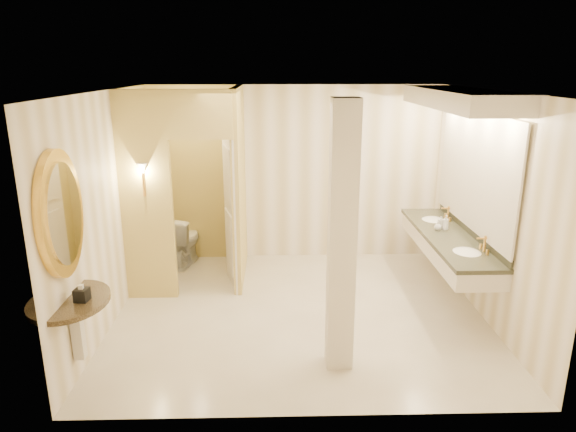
% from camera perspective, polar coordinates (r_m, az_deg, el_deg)
% --- Properties ---
extents(floor, '(4.50, 4.50, 0.00)m').
position_cam_1_polar(floor, '(6.56, 1.25, -10.57)').
color(floor, silver).
rests_on(floor, ground).
extents(ceiling, '(4.50, 4.50, 0.00)m').
position_cam_1_polar(ceiling, '(5.85, 1.42, 13.72)').
color(ceiling, silver).
rests_on(ceiling, wall_back).
extents(wall_back, '(4.50, 0.02, 2.70)m').
position_cam_1_polar(wall_back, '(8.01, 0.63, 4.71)').
color(wall_back, white).
rests_on(wall_back, floor).
extents(wall_front, '(4.50, 0.02, 2.70)m').
position_cam_1_polar(wall_front, '(4.18, 2.69, -6.51)').
color(wall_front, white).
rests_on(wall_front, floor).
extents(wall_left, '(0.02, 4.00, 2.70)m').
position_cam_1_polar(wall_left, '(6.36, -19.35, 0.68)').
color(wall_left, white).
rests_on(wall_left, floor).
extents(wall_right, '(0.02, 4.00, 2.70)m').
position_cam_1_polar(wall_right, '(6.57, 21.34, 0.95)').
color(wall_right, white).
rests_on(wall_right, floor).
extents(toilet_closet, '(1.50, 1.55, 2.70)m').
position_cam_1_polar(toilet_closet, '(7.04, -8.18, 3.20)').
color(toilet_closet, '#E6D678').
rests_on(toilet_closet, floor).
extents(wall_sconce, '(0.14, 0.14, 0.42)m').
position_cam_1_polar(wall_sconce, '(6.59, -15.86, 4.93)').
color(wall_sconce, gold).
rests_on(wall_sconce, toilet_closet).
extents(vanity, '(0.75, 2.61, 2.09)m').
position_cam_1_polar(vanity, '(6.77, 18.19, 4.13)').
color(vanity, silver).
rests_on(vanity, floor).
extents(console_shelf, '(0.90, 0.90, 1.90)m').
position_cam_1_polar(console_shelf, '(5.10, -23.54, -3.75)').
color(console_shelf, black).
rests_on(console_shelf, floor).
extents(pillar, '(0.26, 0.26, 2.70)m').
position_cam_1_polar(pillar, '(4.99, 6.01, -2.69)').
color(pillar, silver).
rests_on(pillar, floor).
extents(tissue_box, '(0.13, 0.13, 0.12)m').
position_cam_1_polar(tissue_box, '(5.16, -21.93, -8.12)').
color(tissue_box, black).
rests_on(tissue_box, console_shelf).
extents(toilet, '(0.59, 0.84, 0.78)m').
position_cam_1_polar(toilet, '(8.06, -11.64, -2.64)').
color(toilet, white).
rests_on(toilet, floor).
extents(soap_bottle_a, '(0.07, 0.07, 0.13)m').
position_cam_1_polar(soap_bottle_a, '(7.26, 16.62, -0.56)').
color(soap_bottle_a, beige).
rests_on(soap_bottle_a, vanity).
extents(soap_bottle_b, '(0.13, 0.13, 0.12)m').
position_cam_1_polar(soap_bottle_b, '(7.07, 16.33, -1.04)').
color(soap_bottle_b, silver).
rests_on(soap_bottle_b, vanity).
extents(soap_bottle_c, '(0.08, 0.08, 0.20)m').
position_cam_1_polar(soap_bottle_c, '(7.09, 17.11, -0.70)').
color(soap_bottle_c, '#C6B28C').
rests_on(soap_bottle_c, vanity).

